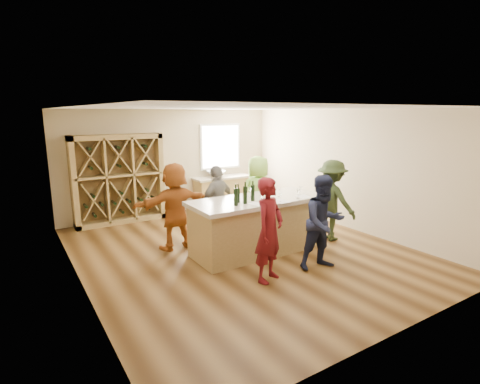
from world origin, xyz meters
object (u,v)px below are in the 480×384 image
person_near_right (324,222)px  person_server (331,200)px  wine_bottle_b (236,197)px  wine_bottle_c (238,195)px  wine_bottle_d (245,195)px  person_far_mid (218,203)px  person_far_left (175,206)px  person_near_left (269,230)px  person_far_right (258,195)px  wine_rack (119,179)px  tasting_counter_base (258,227)px  sink (216,174)px  wine_bottle_e (253,193)px

person_near_right → person_server: bearing=48.6°
wine_bottle_b → wine_bottle_c: size_ratio=1.16×
wine_bottle_d → wine_bottle_b: bearing=-171.4°
person_far_mid → person_far_left: (-0.95, 0.05, 0.06)m
person_near_left → wine_bottle_c: bearing=60.4°
wine_bottle_c → wine_bottle_b: bearing=-132.8°
person_near_right → person_far_right: (0.21, 2.29, 0.05)m
person_far_right → person_far_left: (-2.00, 0.05, -0.00)m
wine_bottle_b → person_near_right: 1.61m
wine_bottle_b → person_near_right: size_ratio=0.19×
wine_bottle_c → person_far_mid: 1.17m
person_near_right → person_far_left: 2.95m
wine_bottle_b → person_near_left: bearing=-86.2°
wine_bottle_c → person_far_left: (-0.79, 1.13, -0.34)m
wine_rack → wine_bottle_c: size_ratio=8.06×
tasting_counter_base → person_far_left: (-1.30, 1.05, 0.38)m
sink → wine_bottle_d: 3.90m
person_near_right → person_far_mid: size_ratio=1.03×
person_far_left → person_far_mid: bearing=173.2°
sink → person_server: size_ratio=0.31×
wine_bottle_c → person_near_left: (-0.10, -1.09, -0.36)m
wine_rack → tasting_counter_base: 3.95m
wine_rack → tasting_counter_base: size_ratio=0.85×
person_far_mid → person_far_right: person_far_right is taller
tasting_counter_base → wine_bottle_b: (-0.67, -0.25, 0.74)m
person_server → person_far_left: 3.32m
wine_bottle_c → person_server: (2.26, -0.17, -0.35)m
person_far_right → person_near_right: bearing=91.8°
person_near_right → person_near_left: bearing=-177.0°
wine_bottle_c → person_far_right: size_ratio=0.15×
person_near_right → wine_bottle_d: bearing=140.2°
person_server → person_near_left: bearing=101.8°
person_far_right → person_far_left: 2.00m
person_near_left → person_far_right: bearing=34.4°
wine_bottle_c → sink: bearing=67.4°
person_far_left → person_near_left: bearing=103.2°
person_far_mid → wine_bottle_c: bearing=63.8°
person_near_right → person_far_left: (-1.79, 2.34, 0.04)m
person_far_left → wine_rack: bearing=-83.4°
wine_bottle_b → person_far_left: (-0.63, 1.30, -0.36)m
person_near_right → person_server: person_server is taller
wine_bottle_b → wine_bottle_d: bearing=8.6°
wine_bottle_e → person_near_left: bearing=-110.9°
wine_bottle_c → wine_bottle_d: bearing=-64.7°
wine_bottle_c → person_near_right: person_near_right is taller
tasting_counter_base → person_far_left: person_far_left is taller
wine_bottle_b → person_server: (2.42, -0.00, -0.37)m
person_far_mid → person_far_right: 1.05m
wine_bottle_b → person_server: person_server is taller
tasting_counter_base → person_near_left: (-0.61, -1.17, 0.36)m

